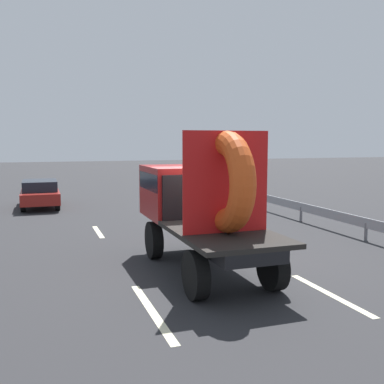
# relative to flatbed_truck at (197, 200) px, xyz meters

# --- Properties ---
(ground_plane) EXTENTS (120.00, 120.00, 0.00)m
(ground_plane) POSITION_rel_flatbed_truck_xyz_m (0.32, -0.10, -1.65)
(ground_plane) COLOR #28282B
(flatbed_truck) EXTENTS (2.02, 5.30, 3.31)m
(flatbed_truck) POSITION_rel_flatbed_truck_xyz_m (0.00, 0.00, 0.00)
(flatbed_truck) COLOR black
(flatbed_truck) RESTS_ON ground_plane
(distant_sedan) EXTENTS (1.67, 3.90, 1.27)m
(distant_sedan) POSITION_rel_flatbed_truck_xyz_m (-3.63, 11.63, -0.97)
(distant_sedan) COLOR black
(distant_sedan) RESTS_ON ground_plane
(guardrail) EXTENTS (0.10, 14.58, 0.71)m
(guardrail) POSITION_rel_flatbed_truck_xyz_m (5.92, 2.71, -1.12)
(guardrail) COLOR gray
(guardrail) RESTS_ON ground_plane
(lane_dash_left_near) EXTENTS (0.16, 2.99, 0.01)m
(lane_dash_left_near) POSITION_rel_flatbed_truck_xyz_m (-1.82, -2.63, -1.64)
(lane_dash_left_near) COLOR beige
(lane_dash_left_near) RESTS_ON ground_plane
(lane_dash_left_far) EXTENTS (0.16, 2.09, 0.01)m
(lane_dash_left_far) POSITION_rel_flatbed_truck_xyz_m (-1.82, 4.95, -1.64)
(lane_dash_left_far) COLOR beige
(lane_dash_left_far) RESTS_ON ground_plane
(lane_dash_right_near) EXTENTS (0.16, 2.66, 0.01)m
(lane_dash_right_near) POSITION_rel_flatbed_truck_xyz_m (1.82, -2.92, -1.64)
(lane_dash_right_near) COLOR beige
(lane_dash_right_near) RESTS_ON ground_plane
(lane_dash_right_far) EXTENTS (0.16, 2.42, 0.01)m
(lane_dash_right_far) POSITION_rel_flatbed_truck_xyz_m (1.82, 5.19, -1.64)
(lane_dash_right_far) COLOR beige
(lane_dash_right_far) RESTS_ON ground_plane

